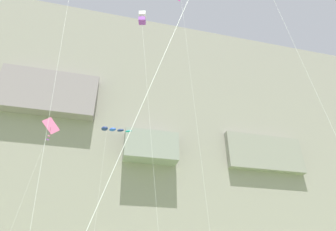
# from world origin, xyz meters

# --- Properties ---
(cliff_face) EXTENTS (180.00, 32.04, 56.53)m
(cliff_face) POSITION_xyz_m (0.00, 64.25, 28.26)
(cliff_face) COLOR gray
(cliff_face) RESTS_ON ground
(kite_box_near_cliff) EXTENTS (2.46, 4.89, 29.67)m
(kite_box_near_cliff) POSITION_xyz_m (-5.34, 25.82, 28.77)
(kite_box_near_cliff) COLOR white
(kite_box_near_cliff) RESTS_ON ground
(kite_banner_mid_center) EXTENTS (4.31, 3.23, 31.69)m
(kite_banner_mid_center) POSITION_xyz_m (-2.32, 23.44, 28.10)
(kite_banner_mid_center) COLOR black
(kite_banner_mid_center) RESTS_ON ground
(kite_diamond_mid_left) EXTENTS (2.38, 2.56, 17.99)m
(kite_diamond_mid_left) POSITION_xyz_m (-13.87, 32.49, 16.52)
(kite_diamond_mid_left) COLOR pink
(kite_diamond_mid_left) RESTS_ON ground
(kite_windsock_high_center) EXTENTS (3.94, 4.44, 19.33)m
(kite_windsock_high_center) POSITION_xyz_m (-7.24, 35.59, 18.82)
(kite_windsock_high_center) COLOR navy
(kite_windsock_high_center) RESTS_ON ground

